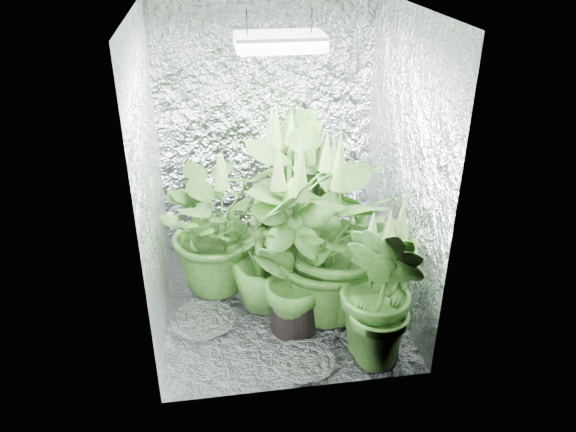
% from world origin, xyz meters
% --- Properties ---
extents(ground, '(1.60, 1.60, 0.00)m').
position_xyz_m(ground, '(0.00, 0.00, 0.00)').
color(ground, white).
rests_on(ground, ground).
extents(walls, '(1.62, 1.62, 2.00)m').
position_xyz_m(walls, '(0.00, 0.00, 1.00)').
color(walls, white).
rests_on(walls, ground).
extents(ceiling, '(1.60, 1.60, 0.01)m').
position_xyz_m(ceiling, '(0.00, 0.00, 2.00)').
color(ceiling, white).
rests_on(ceiling, walls).
extents(grow_lamp, '(0.50, 0.30, 0.22)m').
position_xyz_m(grow_lamp, '(0.00, 0.00, 1.83)').
color(grow_lamp, gray).
rests_on(grow_lamp, ceiling).
extents(plant_a, '(1.18, 1.18, 1.08)m').
position_xyz_m(plant_a, '(-0.41, 0.32, 0.51)').
color(plant_a, black).
rests_on(plant_a, ground).
extents(plant_b, '(0.70, 0.70, 1.04)m').
position_xyz_m(plant_b, '(0.38, 0.64, 0.48)').
color(plant_b, black).
rests_on(plant_b, ground).
extents(plant_c, '(0.70, 0.70, 1.30)m').
position_xyz_m(plant_c, '(0.12, 0.60, 0.61)').
color(plant_c, black).
rests_on(plant_c, ground).
extents(plant_d, '(0.62, 0.62, 0.88)m').
position_xyz_m(plant_d, '(-0.12, 0.02, 0.40)').
color(plant_d, black).
rests_on(plant_d, ground).
extents(plant_e, '(1.38, 1.38, 1.31)m').
position_xyz_m(plant_e, '(0.32, -0.15, 0.62)').
color(plant_e, black).
rests_on(plant_e, ground).
extents(plant_f, '(0.87, 0.87, 1.28)m').
position_xyz_m(plant_f, '(0.05, -0.25, 0.59)').
color(plant_f, black).
rests_on(plant_f, ground).
extents(plant_g, '(0.70, 0.70, 1.07)m').
position_xyz_m(plant_g, '(0.51, -0.62, 0.50)').
color(plant_g, black).
rests_on(plant_g, ground).
extents(circulation_fan, '(0.18, 0.29, 0.35)m').
position_xyz_m(circulation_fan, '(0.61, 0.27, 0.15)').
color(circulation_fan, black).
rests_on(circulation_fan, ground).
extents(plant_label, '(0.05, 0.02, 0.08)m').
position_xyz_m(plant_label, '(0.57, -0.65, 0.30)').
color(plant_label, white).
rests_on(plant_label, plant_g).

